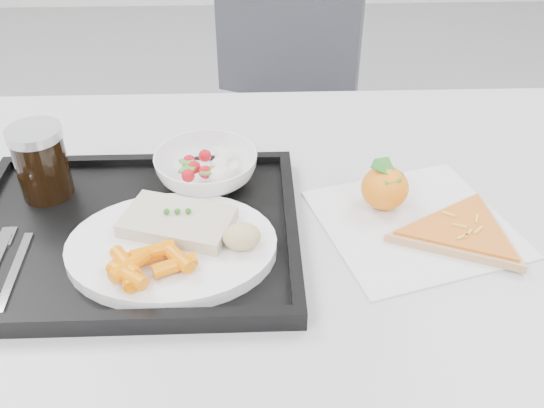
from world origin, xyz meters
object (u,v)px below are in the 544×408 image
(dinner_plate, at_px, (172,247))
(pizza_slice, at_px, (462,232))
(table, at_px, (273,252))
(tray, at_px, (132,233))
(salad_bowl, at_px, (206,168))
(chair, at_px, (288,95))
(tangerine, at_px, (385,188))
(cola_glass, at_px, (41,161))

(dinner_plate, distance_m, pizza_slice, 0.39)
(table, xyz_separation_m, tray, (-0.19, -0.04, 0.08))
(table, bearing_deg, dinner_plate, -146.10)
(tray, relative_size, dinner_plate, 1.67)
(dinner_plate, distance_m, salad_bowl, 0.17)
(tray, distance_m, dinner_plate, 0.08)
(tray, xyz_separation_m, salad_bowl, (0.10, 0.11, 0.03))
(chair, xyz_separation_m, tangerine, (0.09, -0.80, 0.25))
(table, height_order, dinner_plate, dinner_plate)
(chair, relative_size, tray, 2.07)
(tangerine, bearing_deg, chair, 96.41)
(salad_bowl, bearing_deg, chair, 77.35)
(dinner_plate, relative_size, tangerine, 3.35)
(tray, bearing_deg, table, 11.89)
(salad_bowl, bearing_deg, cola_glass, -174.37)
(chair, xyz_separation_m, salad_bowl, (-0.17, -0.75, 0.25))
(chair, bearing_deg, tray, -107.13)
(table, relative_size, chair, 1.29)
(tray, bearing_deg, cola_glass, 146.05)
(table, height_order, pizza_slice, pizza_slice)
(table, bearing_deg, pizza_slice, -12.48)
(tangerine, relative_size, pizza_slice, 0.35)
(pizza_slice, bearing_deg, salad_bowl, 160.08)
(table, distance_m, tray, 0.21)
(salad_bowl, xyz_separation_m, tangerine, (0.26, -0.06, -0.00))
(salad_bowl, height_order, cola_glass, cola_glass)
(dinner_plate, height_order, salad_bowl, salad_bowl)
(tray, height_order, pizza_slice, tray)
(cola_glass, bearing_deg, tray, -33.95)
(chair, xyz_separation_m, tray, (-0.26, -0.86, 0.22))
(tangerine, bearing_deg, table, -174.21)
(dinner_plate, distance_m, tangerine, 0.31)
(tangerine, bearing_deg, dinner_plate, -160.11)
(chair, height_order, tray, chair)
(cola_glass, height_order, tangerine, cola_glass)
(table, bearing_deg, tangerine, 5.79)
(chair, distance_m, dinner_plate, 0.96)
(tangerine, distance_m, pizza_slice, 0.12)
(table, relative_size, salad_bowl, 7.89)
(table, distance_m, cola_glass, 0.36)
(tangerine, bearing_deg, pizza_slice, -37.39)
(dinner_plate, xyz_separation_m, pizza_slice, (0.39, 0.03, -0.01))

